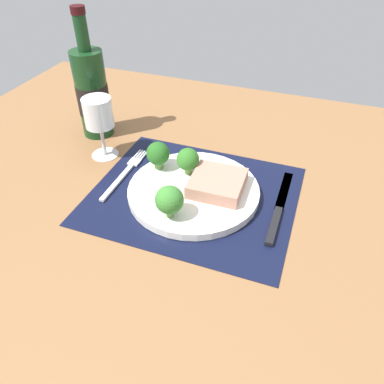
{
  "coord_description": "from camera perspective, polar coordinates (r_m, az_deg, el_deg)",
  "views": [
    {
      "loc": [
        19.91,
        -55.08,
        48.18
      ],
      "look_at": [
        0.16,
        -1.35,
        1.9
      ],
      "focal_mm": 35.14,
      "sensor_mm": 36.0,
      "label": 1
    }
  ],
  "objects": [
    {
      "name": "wine_bottle",
      "position": [
        0.95,
        -14.89,
        14.34
      ],
      "size": [
        7.55,
        7.55,
        29.65
      ],
      "color": "#143819",
      "rests_on": "ground_plane"
    },
    {
      "name": "plate",
      "position": [
        0.75,
        0.24,
        0.16
      ],
      "size": [
        26.23,
        26.23,
        1.6
      ],
      "primitive_type": "cylinder",
      "color": "silver",
      "rests_on": "placemat"
    },
    {
      "name": "ground_plane",
      "position": [
        0.77,
        0.23,
        -1.35
      ],
      "size": [
        140.0,
        110.0,
        3.0
      ],
      "primitive_type": "cube",
      "color": "brown"
    },
    {
      "name": "steak",
      "position": [
        0.74,
        3.86,
        1.33
      ],
      "size": [
        10.45,
        10.43,
        2.7
      ],
      "primitive_type": "cube",
      "rotation": [
        0.0,
        0.0,
        0.03
      ],
      "color": "tan",
      "rests_on": "plate"
    },
    {
      "name": "wine_glass",
      "position": [
        0.85,
        -13.96,
        11.04
      ],
      "size": [
        6.31,
        6.31,
        14.05
      ],
      "color": "silver",
      "rests_on": "ground_plane"
    },
    {
      "name": "fork",
      "position": [
        0.82,
        -10.11,
        2.89
      ],
      "size": [
        2.4,
        19.2,
        0.5
      ],
      "rotation": [
        0.0,
        0.0,
        -0.02
      ],
      "color": "silver",
      "rests_on": "placemat"
    },
    {
      "name": "broccoli_back_left",
      "position": [
        0.79,
        -5.18,
        5.78
      ],
      "size": [
        4.89,
        4.89,
        6.03
      ],
      "color": "#5B8942",
      "rests_on": "plate"
    },
    {
      "name": "placemat",
      "position": [
        0.76,
        0.24,
        -0.4
      ],
      "size": [
        40.22,
        33.74,
        0.3
      ],
      "primitive_type": "cube",
      "color": "black",
      "rests_on": "ground_plane"
    },
    {
      "name": "broccoli_near_steak",
      "position": [
        0.66,
        -3.45,
        -1.23
      ],
      "size": [
        5.18,
        5.18,
        6.35
      ],
      "color": "#5B8942",
      "rests_on": "plate"
    },
    {
      "name": "broccoli_center",
      "position": [
        0.77,
        -0.63,
        4.95
      ],
      "size": [
        4.66,
        4.66,
        5.79
      ],
      "color": "#6B994C",
      "rests_on": "plate"
    },
    {
      "name": "knife",
      "position": [
        0.73,
        12.96,
        -2.77
      ],
      "size": [
        1.8,
        23.0,
        0.8
      ],
      "rotation": [
        0.0,
        0.0,
        -0.04
      ],
      "color": "black",
      "rests_on": "placemat"
    }
  ]
}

